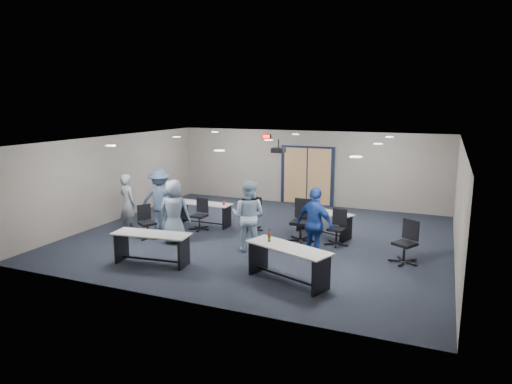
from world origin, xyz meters
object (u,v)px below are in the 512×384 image
at_px(table_front_right, 288,258).
at_px(chair_loose_left, 147,222).
at_px(chair_back_a, 199,215).
at_px(person_back, 160,199).
at_px(person_plaid, 174,212).
at_px(table_back_left, 204,210).
at_px(person_navy, 315,224).
at_px(chair_back_c, 301,221).
at_px(chair_loose_right, 405,242).
at_px(table_back_right, 324,219).
at_px(chair_back_b, 252,214).
at_px(person_lightblue, 248,216).
at_px(chair_back_d, 337,228).
at_px(table_front_left, 152,243).
at_px(person_gray, 128,204).

bearing_deg(table_front_right, chair_loose_left, -176.90).
xyz_separation_m(chair_back_a, person_back, (-1.05, -0.43, 0.45)).
distance_m(person_plaid, person_back, 1.41).
xyz_separation_m(table_back_left, person_navy, (3.95, -1.75, 0.41)).
xyz_separation_m(chair_back_c, person_navy, (0.76, -1.33, 0.32)).
height_order(table_front_right, chair_back_c, chair_back_c).
xyz_separation_m(chair_back_a, chair_loose_right, (5.85, -0.62, 0.05)).
bearing_deg(person_navy, person_back, 14.01).
bearing_deg(table_back_right, chair_back_b, -148.20).
xyz_separation_m(chair_back_c, person_lightblue, (-0.98, -1.29, 0.35)).
bearing_deg(chair_back_d, chair_back_b, 177.96).
distance_m(table_front_left, chair_loose_left, 2.10).
bearing_deg(chair_back_b, chair_back_d, -6.60).
relative_size(person_navy, person_back, 0.97).
bearing_deg(table_front_right, table_front_left, -156.09).
height_order(table_back_right, person_gray, person_gray).
height_order(person_navy, person_back, person_back).
height_order(table_back_left, chair_back_d, chair_back_d).
height_order(table_front_right, chair_loose_left, table_front_right).
bearing_deg(person_navy, person_plaid, 24.94).
xyz_separation_m(table_front_right, chair_back_a, (-3.69, 2.76, -0.07)).
bearing_deg(chair_back_c, chair_back_d, 1.00).
bearing_deg(chair_back_c, chair_back_a, -179.77).
relative_size(table_front_right, chair_back_a, 2.18).
height_order(table_back_right, chair_back_d, chair_back_d).
bearing_deg(person_plaid, chair_loose_left, -18.79).
height_order(chair_back_b, person_back, person_back).
distance_m(chair_back_d, person_plaid, 4.32).
height_order(chair_back_d, person_back, person_back).
height_order(chair_back_a, chair_back_b, chair_back_b).
bearing_deg(person_navy, person_lightblue, 22.11).
bearing_deg(chair_loose_left, table_back_left, 6.55).
height_order(table_front_left, person_back, person_back).
height_order(table_front_left, table_back_right, table_front_left).
xyz_separation_m(table_back_left, person_back, (-0.95, -0.93, 0.43)).
bearing_deg(person_back, chair_loose_left, 83.18).
bearing_deg(person_back, person_navy, 153.37).
bearing_deg(person_navy, chair_loose_left, 24.08).
xyz_separation_m(table_back_right, person_back, (-4.58, -1.32, 0.44)).
height_order(table_back_left, chair_back_b, chair_back_b).
bearing_deg(person_navy, table_front_left, 49.65).
bearing_deg(person_back, chair_loose_right, 161.36).
height_order(table_front_left, person_navy, person_navy).
distance_m(table_front_left, person_plaid, 1.68).
bearing_deg(person_gray, chair_back_a, -127.41).
relative_size(chair_back_a, person_navy, 0.52).
bearing_deg(table_back_right, table_front_right, -64.61).
xyz_separation_m(chair_loose_left, person_navy, (4.75, 0.04, 0.42)).
xyz_separation_m(table_back_left, chair_back_c, (3.20, -0.43, 0.09)).
xyz_separation_m(chair_back_a, person_lightblue, (2.12, -1.21, 0.45)).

